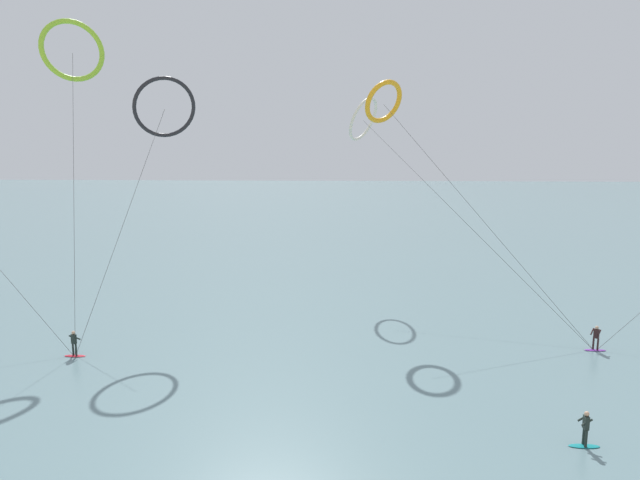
% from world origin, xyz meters
% --- Properties ---
extents(sea_water, '(400.00, 200.00, 0.08)m').
position_xyz_m(sea_water, '(0.00, 106.34, 0.04)').
color(sea_water, slate).
rests_on(sea_water, ground).
extents(surfer_violet, '(1.40, 0.73, 1.70)m').
position_xyz_m(surfer_violet, '(18.08, 24.69, 0.82)').
color(surfer_violet, purple).
rests_on(surfer_violet, ground).
extents(surfer_teal, '(1.40, 0.59, 1.70)m').
position_xyz_m(surfer_teal, '(12.39, 12.41, 0.82)').
color(surfer_teal, teal).
rests_on(surfer_teal, ground).
extents(surfer_crimson, '(1.40, 0.68, 1.70)m').
position_xyz_m(surfer_crimson, '(-15.84, 21.91, 0.82)').
color(surfer_crimson, red).
rests_on(surfer_crimson, ground).
extents(kite_charcoal, '(6.20, 10.73, 18.54)m').
position_xyz_m(kite_charcoal, '(-12.14, 30.69, 16.29)').
color(kite_charcoal, black).
rests_on(kite_charcoal, ground).
extents(kite_amber, '(15.70, 10.96, 18.59)m').
position_xyz_m(kite_amber, '(4.39, 33.75, 16.86)').
color(kite_amber, orange).
rests_on(kite_amber, ground).
extents(kite_ivory, '(17.02, 19.19, 17.93)m').
position_xyz_m(kite_ivory, '(3.00, 41.46, 15.88)').
color(kite_ivory, silver).
rests_on(kite_ivory, ground).
extents(kite_lime, '(5.48, 11.26, 22.91)m').
position_xyz_m(kite_lime, '(-19.18, 31.31, 20.55)').
color(kite_lime, '#8CC62D').
rests_on(kite_lime, ground).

